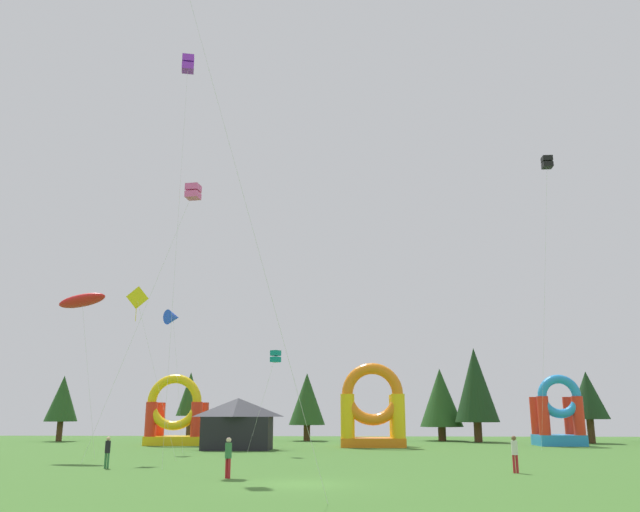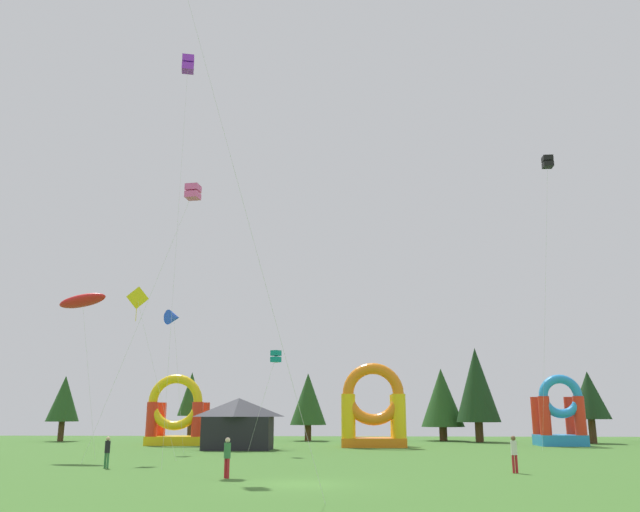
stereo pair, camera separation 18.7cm
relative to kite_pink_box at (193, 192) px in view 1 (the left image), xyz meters
name	(u,v)px [view 1 (the left image)]	position (x,y,z in m)	size (l,w,h in m)	color
ground_plane	(302,484)	(8.09, -10.15, -17.07)	(120.00, 120.00, 0.00)	#3D6B28
kite_pink_box	(193,192)	(0.00, 0.00, 0.00)	(6.78, 1.28, 17.57)	#EA599E
kite_blue_delta	(173,317)	(-4.61, 13.02, -6.31)	(2.62, 2.25, 11.41)	blue
kite_purple_box	(188,65)	(-1.38, 2.03, 10.56)	(1.80, 5.70, 28.28)	purple
kite_black_box	(547,163)	(25.85, 8.91, 5.09)	(0.75, 8.56, 22.70)	black
kite_teal_box	(275,356)	(4.39, 10.11, -9.84)	(2.71, 2.05, 7.69)	#0C7F7A
kite_red_parafoil	(82,301)	(-8.95, 4.92, -6.26)	(3.90, 1.93, 11.62)	red
kite_yellow_diamond	(137,299)	(-4.55, 3.72, -6.43)	(4.09, 1.07, 11.26)	yellow
person_far_side	(515,451)	(18.62, -4.36, -15.97)	(0.40, 0.40, 1.84)	#B21E26
person_midfield	(228,454)	(4.42, -7.82, -15.96)	(0.45, 0.45, 1.85)	#B21E26
person_left_edge	(108,449)	(-3.37, -2.69, -16.05)	(0.34, 0.34, 1.70)	#33723F
inflatable_yellow_castle	(176,419)	(-6.89, 23.72, -14.58)	(5.48, 3.81, 6.67)	yellow
inflatable_orange_dome	(558,418)	(29.77, 24.61, -14.56)	(4.26, 3.72, 6.57)	#268CD8
inflatable_red_slide	(373,414)	(12.05, 21.35, -14.17)	(5.82, 4.50, 7.48)	orange
festival_tent	(238,424)	(0.52, 16.17, -14.94)	(5.62, 3.41, 4.24)	black
tree_row_0	(63,399)	(-22.09, 32.02, -12.51)	(3.53, 3.53, 7.10)	#4C331E
tree_row_1	(190,394)	(-7.52, 31.27, -12.07)	(2.86, 2.86, 7.40)	#4C331E
tree_row_2	(307,399)	(5.04, 34.66, -12.52)	(4.08, 4.08, 7.43)	#4C331E
tree_row_3	(440,398)	(20.16, 35.61, -12.35)	(4.83, 4.83, 7.97)	#4C331E
tree_row_4	(475,385)	(23.58, 32.48, -11.07)	(4.73, 4.73, 10.00)	#4C331E
tree_row_5	(588,396)	(34.60, 30.02, -12.29)	(4.01, 4.01, 7.25)	#4C331E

